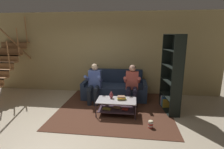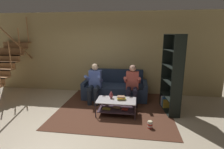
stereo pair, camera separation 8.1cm
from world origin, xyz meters
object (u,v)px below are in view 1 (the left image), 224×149
(vase, at_px, (111,95))
(couch, at_px, (115,89))
(person_seated_right, at_px, (132,83))
(popcorn_tub, at_px, (151,124))
(person_seated_left, at_px, (94,82))
(coffee_table, at_px, (116,105))
(bookshelf, at_px, (172,78))
(book_stack, at_px, (121,98))

(vase, bearing_deg, couch, 91.88)
(person_seated_right, distance_m, vase, 0.89)
(person_seated_right, height_order, popcorn_tub, person_seated_right)
(person_seated_right, relative_size, popcorn_tub, 6.38)
(person_seated_left, height_order, person_seated_right, person_seated_left)
(coffee_table, xyz_separation_m, vase, (-0.15, 0.10, 0.23))
(person_seated_right, relative_size, bookshelf, 0.57)
(coffee_table, height_order, popcorn_tub, coffee_table)
(coffee_table, relative_size, popcorn_tub, 5.45)
(person_seated_left, bearing_deg, vase, -47.08)
(book_stack, bearing_deg, bookshelf, 18.24)
(person_seated_right, relative_size, coffee_table, 1.17)
(vase, relative_size, bookshelf, 0.09)
(vase, bearing_deg, person_seated_left, 132.92)
(coffee_table, xyz_separation_m, book_stack, (0.13, 0.04, 0.19))
(book_stack, bearing_deg, coffee_table, -163.65)
(coffee_table, height_order, vase, vase)
(book_stack, relative_size, popcorn_tub, 1.36)
(person_seated_left, xyz_separation_m, person_seated_right, (1.18, -0.00, -0.00))
(coffee_table, distance_m, vase, 0.29)
(person_seated_left, relative_size, person_seated_right, 1.01)
(couch, distance_m, book_stack, 1.34)
(person_seated_right, height_order, book_stack, person_seated_right)
(book_stack, bearing_deg, vase, 166.92)
(bookshelf, relative_size, popcorn_tub, 11.15)
(vase, height_order, book_stack, vase)
(couch, bearing_deg, person_seated_right, -42.90)
(coffee_table, distance_m, popcorn_tub, 1.07)
(person_seated_left, height_order, coffee_table, person_seated_left)
(coffee_table, bearing_deg, couch, 98.31)
(couch, height_order, bookshelf, bookshelf)
(couch, xyz_separation_m, person_seated_right, (0.59, -0.55, 0.37))
(couch, relative_size, vase, 11.61)
(couch, height_order, vase, couch)
(popcorn_tub, bearing_deg, person_seated_right, 108.50)
(coffee_table, xyz_separation_m, popcorn_tub, (0.86, -0.62, -0.18))
(book_stack, distance_m, popcorn_tub, 1.05)
(coffee_table, bearing_deg, person_seated_left, 135.13)
(coffee_table, distance_m, bookshelf, 1.72)
(person_seated_left, xyz_separation_m, coffee_table, (0.78, -0.78, -0.40))
(person_seated_right, distance_m, popcorn_tub, 1.58)
(person_seated_left, relative_size, vase, 6.71)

